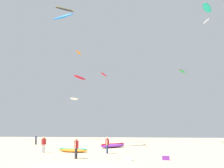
{
  "coord_description": "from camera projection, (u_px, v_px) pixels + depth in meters",
  "views": [
    {
      "loc": [
        4.63,
        -15.29,
        2.38
      ],
      "look_at": [
        0.0,
        15.79,
        8.18
      ],
      "focal_mm": 39.51,
      "sensor_mm": 36.0,
      "label": 1
    }
  ],
  "objects": [
    {
      "name": "kite_aloft_0",
      "position": [
        207.0,
        8.0,
        41.08
      ],
      "size": [
        2.7,
        4.04,
        0.54
      ],
      "color": "#19B29E"
    },
    {
      "name": "cooler_box",
      "position": [
        128.0,
        159.0,
        18.89
      ],
      "size": [
        0.56,
        0.36,
        0.32
      ],
      "primitive_type": "cube",
      "color": "white",
      "rests_on": "ground"
    },
    {
      "name": "kite_aloft_4",
      "position": [
        104.0,
        74.0,
        39.68
      ],
      "size": [
        1.05,
        2.66,
        0.65
      ],
      "color": "red"
    },
    {
      "name": "gear_bag",
      "position": [
        166.0,
        158.0,
        19.45
      ],
      "size": [
        0.56,
        0.36,
        0.32
      ],
      "primitive_type": "cube",
      "color": "purple",
      "rests_on": "ground"
    },
    {
      "name": "person_midground",
      "position": [
        107.0,
        144.0,
        24.91
      ],
      "size": [
        0.37,
        0.55,
        1.65
      ],
      "rotation": [
        0.0,
        0.0,
        0.0
      ],
      "color": "navy",
      "rests_on": "ground"
    },
    {
      "name": "kite_aloft_6",
      "position": [
        65.0,
        9.0,
        49.75
      ],
      "size": [
        3.81,
        3.28,
        0.83
      ],
      "color": "#2D2D33"
    },
    {
      "name": "kite_grounded_near",
      "position": [
        73.0,
        150.0,
        26.05
      ],
      "size": [
        3.75,
        2.04,
        0.43
      ],
      "color": "orange",
      "rests_on": "ground"
    },
    {
      "name": "kite_grounded_mid",
      "position": [
        113.0,
        146.0,
        32.64
      ],
      "size": [
        3.67,
        4.62,
        0.56
      ],
      "color": "purple",
      "rests_on": "ground"
    },
    {
      "name": "kite_aloft_3",
      "position": [
        182.0,
        71.0,
        46.61
      ],
      "size": [
        2.03,
        3.05,
        0.55
      ],
      "color": "green"
    },
    {
      "name": "person_foreground",
      "position": [
        76.0,
        147.0,
        20.46
      ],
      "size": [
        0.38,
        0.55,
        1.68
      ],
      "rotation": [
        0.0,
        0.0,
        3.02
      ],
      "color": "#2D2D33",
      "rests_on": "ground"
    },
    {
      "name": "person_right",
      "position": [
        36.0,
        139.0,
        39.33
      ],
      "size": [
        0.45,
        0.35,
        1.54
      ],
      "rotation": [
        0.0,
        0.0,
        4.18
      ],
      "color": "black",
      "rests_on": "ground"
    },
    {
      "name": "kite_aloft_9",
      "position": [
        79.0,
        53.0,
        57.49
      ],
      "size": [
        0.93,
        2.77,
        0.35
      ],
      "color": "orange"
    },
    {
      "name": "kite_aloft_1",
      "position": [
        206.0,
        21.0,
        55.56
      ],
      "size": [
        1.52,
        2.91,
        0.64
      ],
      "color": "white"
    },
    {
      "name": "kite_aloft_2",
      "position": [
        74.0,
        99.0,
        57.88
      ],
      "size": [
        1.83,
        3.41,
        0.7
      ],
      "color": "white"
    },
    {
      "name": "person_left",
      "position": [
        44.0,
        143.0,
        25.78
      ],
      "size": [
        0.47,
        0.38,
        1.68
      ],
      "rotation": [
        0.0,
        0.0,
        2.18
      ],
      "color": "silver",
      "rests_on": "ground"
    },
    {
      "name": "kite_aloft_7",
      "position": [
        63.0,
        17.0,
        36.91
      ],
      "size": [
        3.94,
        2.38,
        0.92
      ],
      "color": "blue"
    },
    {
      "name": "kite_aloft_5",
      "position": [
        80.0,
        77.0,
        51.56
      ],
      "size": [
        2.45,
        4.45,
        1.07
      ],
      "color": "red"
    }
  ]
}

